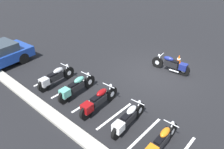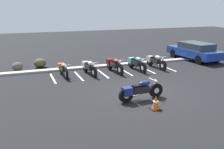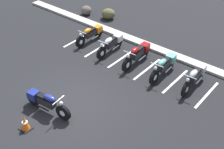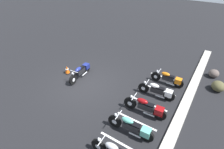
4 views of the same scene
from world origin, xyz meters
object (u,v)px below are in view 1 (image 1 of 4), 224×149
at_px(parked_bike_0, 160,142).
at_px(parked_bike_2, 98,101).
at_px(parked_bike_1, 127,119).
at_px(parked_bike_3, 75,87).
at_px(traffic_cone, 179,60).
at_px(parked_bike_4, 55,77).
at_px(motorcycle_navy_featured, 172,65).

distance_m(parked_bike_0, parked_bike_2, 3.05).
bearing_deg(parked_bike_1, parked_bike_2, 85.78).
distance_m(parked_bike_0, parked_bike_1, 1.49).
distance_m(parked_bike_1, parked_bike_3, 3.02).
bearing_deg(traffic_cone, parked_bike_2, 84.76).
distance_m(parked_bike_0, parked_bike_4, 5.93).
bearing_deg(parked_bike_1, parked_bike_0, -99.38).
bearing_deg(parked_bike_0, parked_bike_1, 83.57).
height_order(motorcycle_navy_featured, parked_bike_4, parked_bike_4).
relative_size(parked_bike_0, parked_bike_3, 0.92).
bearing_deg(parked_bike_0, parked_bike_3, 86.49).
xyz_separation_m(motorcycle_navy_featured, traffic_cone, (0.17, -1.12, -0.19)).
distance_m(motorcycle_navy_featured, parked_bike_0, 5.58).
bearing_deg(parked_bike_2, motorcycle_navy_featured, -11.62).
height_order(parked_bike_1, parked_bike_4, parked_bike_4).
xyz_separation_m(motorcycle_navy_featured, parked_bike_1, (-0.84, 4.94, -0.01)).
bearing_deg(parked_bike_1, parked_bike_4, 86.60).
bearing_deg(motorcycle_navy_featured, parked_bike_0, 108.72).
relative_size(motorcycle_navy_featured, parked_bike_4, 0.99).
bearing_deg(parked_bike_4, parked_bike_0, -93.64).
bearing_deg(parked_bike_1, motorcycle_navy_featured, 5.22).
relative_size(motorcycle_navy_featured, traffic_cone, 3.84).
relative_size(parked_bike_2, parked_bike_4, 1.03).
distance_m(parked_bike_1, traffic_cone, 6.15).
bearing_deg(parked_bike_3, traffic_cone, -21.59).
bearing_deg(parked_bike_4, traffic_cone, -32.38).
bearing_deg(parked_bike_0, parked_bike_4, 88.05).
distance_m(motorcycle_navy_featured, parked_bike_4, 6.18).
distance_m(motorcycle_navy_featured, parked_bike_1, 5.02).
relative_size(parked_bike_0, traffic_cone, 3.64).
xyz_separation_m(parked_bike_0, parked_bike_1, (1.48, -0.13, 0.02)).
distance_m(parked_bike_1, parked_bike_4, 4.45).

